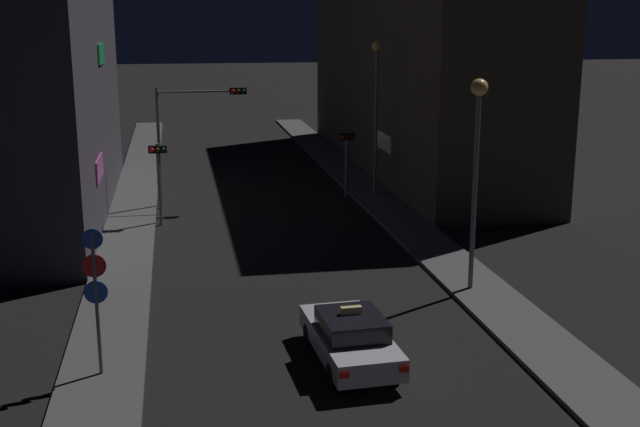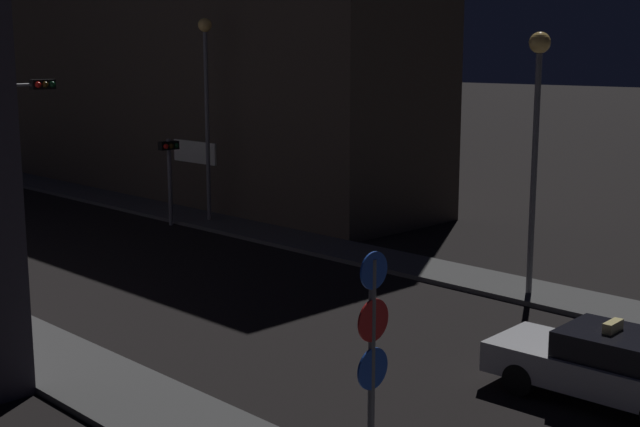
{
  "view_description": "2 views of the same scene",
  "coord_description": "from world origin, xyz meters",
  "px_view_note": "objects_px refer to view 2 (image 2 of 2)",
  "views": [
    {
      "loc": [
        -3.9,
        -12.76,
        9.03
      ],
      "look_at": [
        1.28,
        15.88,
        1.91
      ],
      "focal_mm": 45.37,
      "sensor_mm": 36.0,
      "label": 1
    },
    {
      "loc": [
        -14.4,
        -0.41,
        6.56
      ],
      "look_at": [
        -0.2,
        13.92,
        2.82
      ],
      "focal_mm": 48.58,
      "sensor_mm": 36.0,
      "label": 2
    }
  ],
  "objects_px": {
    "street_lamp_far_block": "(206,83)",
    "taxi": "(608,365)",
    "sign_pole_left": "(372,362)",
    "traffic_light_right_kerb": "(170,163)",
    "street_lamp_near_block": "(537,108)"
  },
  "relations": [
    {
      "from": "sign_pole_left",
      "to": "street_lamp_near_block",
      "type": "distance_m",
      "value": 12.89
    },
    {
      "from": "street_lamp_near_block",
      "to": "street_lamp_far_block",
      "type": "bearing_deg",
      "value": 88.67
    },
    {
      "from": "sign_pole_left",
      "to": "street_lamp_far_block",
      "type": "bearing_deg",
      "value": 58.1
    },
    {
      "from": "traffic_light_right_kerb",
      "to": "street_lamp_far_block",
      "type": "relative_size",
      "value": 0.43
    },
    {
      "from": "traffic_light_right_kerb",
      "to": "sign_pole_left",
      "type": "height_order",
      "value": "sign_pole_left"
    },
    {
      "from": "taxi",
      "to": "traffic_light_right_kerb",
      "type": "distance_m",
      "value": 20.7
    },
    {
      "from": "sign_pole_left",
      "to": "street_lamp_far_block",
      "type": "relative_size",
      "value": 0.5
    },
    {
      "from": "taxi",
      "to": "sign_pole_left",
      "type": "bearing_deg",
      "value": 178.01
    },
    {
      "from": "street_lamp_far_block",
      "to": "street_lamp_near_block",
      "type": "bearing_deg",
      "value": -91.33
    },
    {
      "from": "sign_pole_left",
      "to": "street_lamp_near_block",
      "type": "xyz_separation_m",
      "value": [
        11.69,
        4.72,
        2.72
      ]
    },
    {
      "from": "taxi",
      "to": "traffic_light_right_kerb",
      "type": "bearing_deg",
      "value": 78.21
    },
    {
      "from": "street_lamp_far_block",
      "to": "taxi",
      "type": "bearing_deg",
      "value": -105.87
    },
    {
      "from": "sign_pole_left",
      "to": "street_lamp_far_block",
      "type": "distance_m",
      "value": 22.96
    },
    {
      "from": "taxi",
      "to": "street_lamp_near_block",
      "type": "bearing_deg",
      "value": 43.43
    },
    {
      "from": "traffic_light_right_kerb",
      "to": "sign_pole_left",
      "type": "relative_size",
      "value": 0.87
    }
  ]
}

